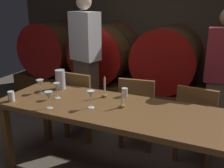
{
  "coord_description": "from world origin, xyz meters",
  "views": [
    {
      "loc": [
        0.8,
        -1.7,
        1.7
      ],
      "look_at": [
        -0.25,
        0.63,
        0.88
      ],
      "focal_mm": 41.57,
      "sensor_mm": 36.0,
      "label": 1
    }
  ],
  "objects_px": {
    "wine_barrel_left": "(105,52)",
    "wine_barrel_center": "(168,58)",
    "cup_right": "(125,92)",
    "candle_left": "(105,91)",
    "chair_left": "(81,102)",
    "chair_right": "(196,120)",
    "wine_glass_center_right": "(49,96)",
    "cup_left": "(11,96)",
    "guest_right": "(221,81)",
    "pitcher": "(60,79)",
    "wine_glass_far_left": "(40,83)",
    "dining_table": "(117,115)",
    "guest_left": "(86,61)",
    "candle_right": "(122,103)",
    "chair_center": "(137,109)",
    "wine_glass_far_right": "(91,95)",
    "wine_glass_center_left": "(57,87)",
    "wine_barrel_far_left": "(55,48)"
  },
  "relations": [
    {
      "from": "wine_barrel_left",
      "to": "wine_barrel_center",
      "type": "height_order",
      "value": "same"
    },
    {
      "from": "wine_barrel_left",
      "to": "cup_right",
      "type": "height_order",
      "value": "wine_barrel_left"
    },
    {
      "from": "candle_left",
      "to": "chair_left",
      "type": "bearing_deg",
      "value": 143.8
    },
    {
      "from": "chair_left",
      "to": "cup_right",
      "type": "bearing_deg",
      "value": 160.33
    },
    {
      "from": "cup_right",
      "to": "chair_right",
      "type": "bearing_deg",
      "value": 24.33
    },
    {
      "from": "wine_glass_center_right",
      "to": "cup_left",
      "type": "relative_size",
      "value": 1.62
    },
    {
      "from": "guest_right",
      "to": "wine_glass_center_right",
      "type": "xyz_separation_m",
      "value": [
        -1.39,
        -1.3,
        0.05
      ]
    },
    {
      "from": "pitcher",
      "to": "wine_glass_far_left",
      "type": "xyz_separation_m",
      "value": [
        -0.11,
        -0.2,
        -0.0
      ]
    },
    {
      "from": "candle_left",
      "to": "wine_glass_center_right",
      "type": "distance_m",
      "value": 0.58
    },
    {
      "from": "pitcher",
      "to": "cup_right",
      "type": "height_order",
      "value": "pitcher"
    },
    {
      "from": "wine_barrel_center",
      "to": "cup_right",
      "type": "height_order",
      "value": "wine_barrel_center"
    },
    {
      "from": "candle_left",
      "to": "chair_right",
      "type": "bearing_deg",
      "value": 25.56
    },
    {
      "from": "chair_left",
      "to": "dining_table",
      "type": "bearing_deg",
      "value": 144.08
    },
    {
      "from": "guest_left",
      "to": "wine_glass_far_left",
      "type": "bearing_deg",
      "value": 106.31
    },
    {
      "from": "candle_right",
      "to": "wine_glass_far_left",
      "type": "relative_size",
      "value": 1.19
    },
    {
      "from": "guest_right",
      "to": "cup_right",
      "type": "distance_m",
      "value": 1.14
    },
    {
      "from": "chair_center",
      "to": "wine_glass_center_right",
      "type": "bearing_deg",
      "value": 51.8
    },
    {
      "from": "wine_barrel_left",
      "to": "wine_glass_far_right",
      "type": "relative_size",
      "value": 5.62
    },
    {
      "from": "chair_left",
      "to": "wine_glass_center_left",
      "type": "bearing_deg",
      "value": 100.84
    },
    {
      "from": "wine_barrel_left",
      "to": "chair_left",
      "type": "xyz_separation_m",
      "value": [
        0.25,
        -1.23,
        -0.39
      ]
    },
    {
      "from": "wine_barrel_far_left",
      "to": "candle_right",
      "type": "bearing_deg",
      "value": -41.05
    },
    {
      "from": "chair_right",
      "to": "wine_glass_center_left",
      "type": "relative_size",
      "value": 5.45
    },
    {
      "from": "wine_glass_far_left",
      "to": "wine_glass_far_right",
      "type": "bearing_deg",
      "value": -11.29
    },
    {
      "from": "wine_glass_center_left",
      "to": "wine_glass_far_right",
      "type": "distance_m",
      "value": 0.43
    },
    {
      "from": "candle_left",
      "to": "wine_glass_far_left",
      "type": "bearing_deg",
      "value": -166.37
    },
    {
      "from": "chair_left",
      "to": "wine_glass_far_left",
      "type": "distance_m",
      "value": 0.68
    },
    {
      "from": "wine_glass_center_left",
      "to": "wine_glass_center_right",
      "type": "xyz_separation_m",
      "value": [
        0.09,
        -0.24,
        0.0
      ]
    },
    {
      "from": "chair_left",
      "to": "candle_right",
      "type": "bearing_deg",
      "value": 146.51
    },
    {
      "from": "wine_barrel_left",
      "to": "wine_glass_far_left",
      "type": "xyz_separation_m",
      "value": [
        0.09,
        -1.77,
        -0.02
      ]
    },
    {
      "from": "wine_glass_far_right",
      "to": "wine_barrel_far_left",
      "type": "bearing_deg",
      "value": 133.22
    },
    {
      "from": "cup_right",
      "to": "pitcher",
      "type": "bearing_deg",
      "value": -174.95
    },
    {
      "from": "wine_barrel_left",
      "to": "guest_left",
      "type": "relative_size",
      "value": 0.52
    },
    {
      "from": "wine_barrel_center",
      "to": "cup_right",
      "type": "distance_m",
      "value": 1.51
    },
    {
      "from": "candle_right",
      "to": "cup_left",
      "type": "bearing_deg",
      "value": -164.11
    },
    {
      "from": "chair_center",
      "to": "wine_glass_center_left",
      "type": "xyz_separation_m",
      "value": [
        -0.63,
        -0.67,
        0.39
      ]
    },
    {
      "from": "wine_barrel_center",
      "to": "candle_left",
      "type": "distance_m",
      "value": 1.63
    },
    {
      "from": "dining_table",
      "to": "chair_left",
      "type": "distance_m",
      "value": 0.96
    },
    {
      "from": "chair_center",
      "to": "cup_right",
      "type": "distance_m",
      "value": 0.47
    },
    {
      "from": "chair_left",
      "to": "candle_left",
      "type": "height_order",
      "value": "candle_left"
    },
    {
      "from": "guest_left",
      "to": "wine_glass_far_left",
      "type": "relative_size",
      "value": 12.19
    },
    {
      "from": "pitcher",
      "to": "cup_right",
      "type": "relative_size",
      "value": 2.42
    },
    {
      "from": "candle_right",
      "to": "pitcher",
      "type": "relative_size",
      "value": 0.81
    },
    {
      "from": "guest_left",
      "to": "wine_glass_center_left",
      "type": "bearing_deg",
      "value": 120.57
    },
    {
      "from": "pitcher",
      "to": "chair_left",
      "type": "bearing_deg",
      "value": 81.82
    },
    {
      "from": "guest_left",
      "to": "wine_glass_far_right",
      "type": "relative_size",
      "value": 10.75
    },
    {
      "from": "wine_glass_center_right",
      "to": "cup_right",
      "type": "bearing_deg",
      "value": 47.99
    },
    {
      "from": "wine_barrel_left",
      "to": "cup_left",
      "type": "height_order",
      "value": "wine_barrel_left"
    },
    {
      "from": "wine_glass_far_left",
      "to": "cup_right",
      "type": "relative_size",
      "value": 1.65
    },
    {
      "from": "chair_right",
      "to": "candle_left",
      "type": "xyz_separation_m",
      "value": [
        -0.88,
        -0.42,
        0.34
      ]
    },
    {
      "from": "candle_right",
      "to": "wine_barrel_left",
      "type": "bearing_deg",
      "value": 120.0
    }
  ]
}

